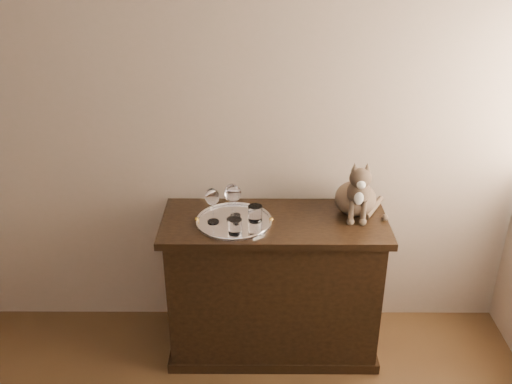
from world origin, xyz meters
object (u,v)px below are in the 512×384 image
wine_glass_b (235,201)px  tumbler_b (235,227)px  cat (357,184)px  sideboard (274,286)px  tumbler_c (255,213)px  tray (234,222)px  wine_glass_c (213,206)px  wine_glass_d (232,202)px

wine_glass_b → tumbler_b: size_ratio=2.18×
wine_glass_b → cat: (0.64, 0.05, 0.07)m
cat → wine_glass_b: bearing=-171.4°
sideboard → tumbler_c: size_ratio=14.11×
tray → wine_glass_c: (-0.11, -0.01, 0.10)m
sideboard → wine_glass_d: 0.58m
wine_glass_c → wine_glass_d: bearing=13.8°
wine_glass_d → tumbler_c: (0.12, -0.01, -0.06)m
wine_glass_d → tumbler_c: 0.13m
wine_glass_d → cat: (0.66, 0.10, 0.06)m
tray → tumbler_b: bearing=-84.9°
tumbler_c → cat: 0.56m
wine_glass_c → wine_glass_b: bearing=31.3°
sideboard → tumbler_b: size_ratio=15.08×
wine_glass_c → tumbler_c: wine_glass_c is taller
sideboard → cat: bearing=11.1°
sideboard → cat: cat is taller
tumbler_b → cat: cat is taller
tumbler_b → cat: bearing=20.8°
wine_glass_b → tumbler_c: bearing=-27.5°
wine_glass_c → wine_glass_d: (0.10, 0.02, 0.01)m
sideboard → wine_glass_c: 0.62m
wine_glass_b → cat: bearing=4.8°
cat → wine_glass_d: bearing=-167.6°
sideboard → tumbler_b: tumbler_b is taller
wine_glass_c → tumbler_c: bearing=3.9°
wine_glass_d → tumbler_b: 0.16m
tumbler_c → wine_glass_d: bearing=175.3°
tray → tumbler_c: (0.11, 0.01, 0.05)m
sideboard → tray: (-0.21, -0.03, 0.43)m
wine_glass_c → cat: bearing=9.3°
tumbler_c → cat: size_ratio=0.25×
wine_glass_d → wine_glass_c: bearing=-166.2°
sideboard → cat: (0.43, 0.09, 0.59)m
tumbler_b → tumbler_c: 0.17m
wine_glass_d → cat: size_ratio=0.61×
tray → wine_glass_b: 0.11m
tumbler_b → cat: size_ratio=0.23×
wine_glass_b → tumbler_b: wine_glass_b is taller
wine_glass_c → wine_glass_d: 0.10m
wine_glass_c → cat: (0.76, 0.12, 0.07)m
sideboard → tumbler_b: bearing=-142.2°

